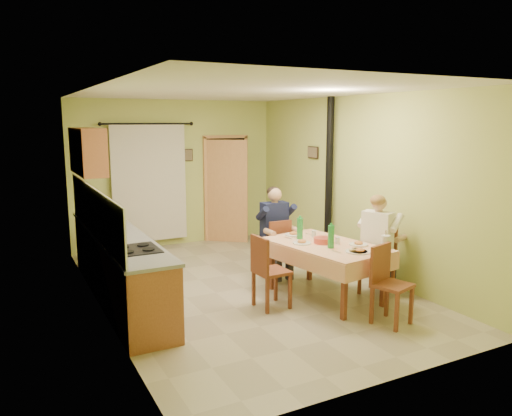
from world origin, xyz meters
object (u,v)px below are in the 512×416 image
chair_right (377,273)px  chair_left (271,286)px  dining_table (325,271)px  man_far (275,222)px  man_right (378,233)px  chair_near (391,300)px  stove_flue (328,203)px  chair_far (275,259)px

chair_right → chair_left: bearing=59.5°
dining_table → chair_left: (-0.84, 0.03, -0.09)m
man_far → man_right: same height
chair_left → man_right: 1.70m
chair_near → stove_flue: stove_flue is taller
chair_left → man_right: (1.58, -0.23, 0.59)m
stove_flue → chair_left: bearing=-143.2°
man_right → chair_right: bearing=-90.0°
dining_table → chair_far: chair_far is taller
dining_table → man_right: man_right is taller
chair_left → man_right: man_right is taller
chair_far → stove_flue: size_ratio=0.33×
man_far → man_right: (0.90, -1.30, 0.00)m
chair_near → man_far: 2.31m
chair_left → stove_flue: (1.92, 1.44, 0.73)m
chair_far → dining_table: bearing=-80.3°
man_far → chair_near: bearing=-80.0°
chair_far → chair_right: (0.92, -1.28, 0.00)m
man_right → dining_table: bearing=52.3°
dining_table → man_right: bearing=-24.6°
chair_right → man_right: man_right is taller
chair_right → man_far: size_ratio=0.69×
chair_right → chair_left: 1.61m
dining_table → chair_far: bearing=89.1°
chair_right → man_right: bearing=90.0°
chair_near → chair_right: chair_right is taller
chair_far → stove_flue: stove_flue is taller
man_right → chair_near: bearing=125.4°
chair_left → stove_flue: size_ratio=0.34×
chair_far → chair_near: 2.22m
dining_table → chair_right: size_ratio=1.90×
chair_near → man_far: bearing=-97.8°
dining_table → man_far: (-0.16, 1.10, 0.50)m
man_far → stove_flue: stove_flue is taller
chair_right → dining_table: bearing=52.9°
man_right → chair_left: bearing=59.3°
chair_left → chair_right: bearing=79.3°
chair_left → man_far: bearing=145.1°
dining_table → chair_right: 0.78m
chair_far → chair_near: (0.34, -2.19, 0.00)m
man_right → stove_flue: stove_flue is taller
chair_far → chair_left: (-0.68, -1.06, 0.00)m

